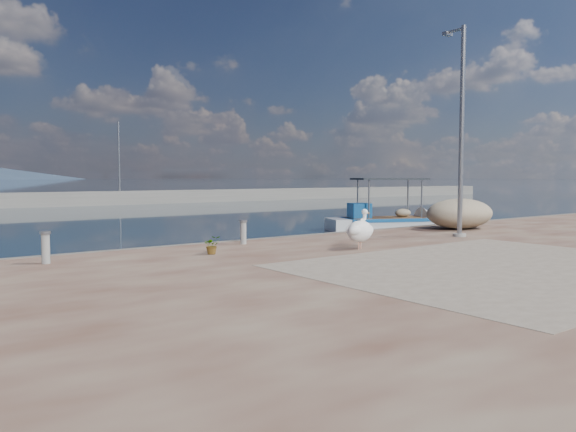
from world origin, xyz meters
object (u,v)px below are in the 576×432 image
(pelican, at_px, (360,230))
(lamp_post, at_px, (461,138))
(boat_right, at_px, (388,225))
(bollard_near, at_px, (243,231))

(pelican, distance_m, lamp_post, 5.74)
(boat_right, height_order, lamp_post, lamp_post)
(boat_right, bearing_deg, pelican, -117.03)
(boat_right, relative_size, bollard_near, 8.62)
(lamp_post, bearing_deg, bollard_near, 160.02)
(boat_right, distance_m, bollard_near, 11.61)
(pelican, distance_m, bollard_near, 3.55)
(lamp_post, bearing_deg, pelican, -175.54)
(lamp_post, xyz_separation_m, bollard_near, (-7.00, 2.55, -2.91))
(boat_right, xyz_separation_m, pelican, (-8.80, -7.17, 0.80))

